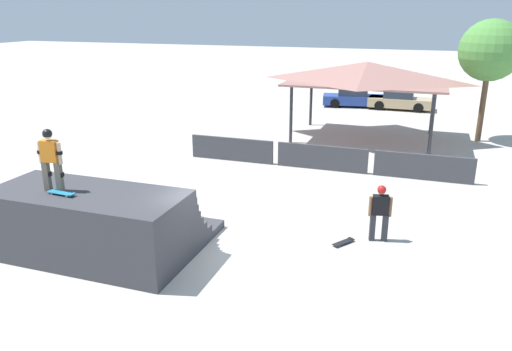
{
  "coord_description": "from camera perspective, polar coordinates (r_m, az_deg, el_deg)",
  "views": [
    {
      "loc": [
        4.94,
        -11.39,
        6.46
      ],
      "look_at": [
        -0.41,
        4.02,
        1.04
      ],
      "focal_mm": 35.0,
      "sensor_mm": 36.0,
      "label": 1
    }
  ],
  "objects": [
    {
      "name": "pavilion_shelter",
      "position": [
        26.58,
        12.57,
        11.38
      ],
      "size": [
        7.92,
        5.18,
        3.98
      ],
      "color": "#2D2D33",
      "rests_on": "ground"
    },
    {
      "name": "skater_on_deck",
      "position": [
        14.02,
        -22.46,
        2.09
      ],
      "size": [
        0.73,
        0.28,
        1.68
      ],
      "rotation": [
        0.0,
        0.0,
        0.15
      ],
      "color": "#6B6051",
      "rests_on": "quarter_pipe_ramp"
    },
    {
      "name": "ground_plane",
      "position": [
        13.99,
        -3.87,
        -9.15
      ],
      "size": [
        160.0,
        160.0,
        0.0
      ],
      "primitive_type": "plane",
      "color": "#ADA8A0"
    },
    {
      "name": "skateboard_on_deck",
      "position": [
        13.88,
        -21.29,
        -1.88
      ],
      "size": [
        0.84,
        0.27,
        0.09
      ],
      "rotation": [
        0.0,
        0.0,
        -0.08
      ],
      "color": "silver",
      "rests_on": "quarter_pipe_ramp"
    },
    {
      "name": "quarter_pipe_ramp",
      "position": [
        14.53,
        -17.67,
        -5.27
      ],
      "size": [
        5.34,
        4.15,
        1.89
      ],
      "color": "#38383D",
      "rests_on": "ground"
    },
    {
      "name": "barrier_fence",
      "position": [
        21.3,
        7.54,
        2.04
      ],
      "size": [
        12.06,
        0.12,
        1.05
      ],
      "color": "#3D3D42",
      "rests_on": "ground"
    },
    {
      "name": "tree_beside_pavilion",
      "position": [
        27.72,
        25.21,
        12.76
      ],
      "size": [
        3.01,
        3.01,
        6.09
      ],
      "color": "brown",
      "rests_on": "ground"
    },
    {
      "name": "parked_car_blue",
      "position": [
        36.07,
        11.1,
        8.69
      ],
      "size": [
        4.5,
        2.39,
        1.27
      ],
      "rotation": [
        0.0,
        0.0,
        0.17
      ],
      "color": "navy",
      "rests_on": "ground"
    },
    {
      "name": "parked_car_tan",
      "position": [
        35.72,
        16.09,
        8.23
      ],
      "size": [
        4.17,
        1.79,
        1.27
      ],
      "rotation": [
        0.0,
        0.0,
        -0.01
      ],
      "color": "tan",
      "rests_on": "ground"
    },
    {
      "name": "bystander_walking",
      "position": [
        14.87,
        14.01,
        -3.69
      ],
      "size": [
        0.68,
        0.33,
        1.72
      ],
      "rotation": [
        0.0,
        0.0,
        3.39
      ],
      "color": "#2D2D33",
      "rests_on": "ground"
    },
    {
      "name": "skateboard_on_ground",
      "position": [
        14.83,
        10.02,
        -7.49
      ],
      "size": [
        0.59,
        0.74,
        0.09
      ],
      "rotation": [
        0.0,
        0.0,
        0.98
      ],
      "color": "blue",
      "rests_on": "ground"
    }
  ]
}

